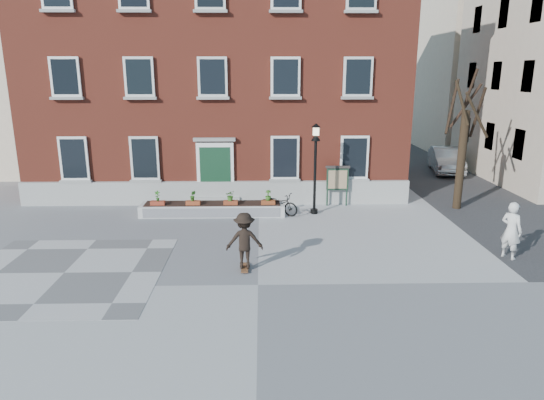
{
  "coord_description": "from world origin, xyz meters",
  "views": [
    {
      "loc": [
        0.12,
        -13.03,
        6.04
      ],
      "look_at": [
        0.5,
        4.0,
        1.5
      ],
      "focal_mm": 32.0,
      "sensor_mm": 36.0,
      "label": 1
    }
  ],
  "objects_px": {
    "skateboarder": "(244,241)",
    "notice_board": "(337,179)",
    "parked_car": "(446,160)",
    "lamp_post": "(315,156)",
    "bicycle": "(278,204)",
    "bystander": "(511,230)"
  },
  "relations": [
    {
      "from": "parked_car",
      "to": "bystander",
      "type": "distance_m",
      "value": 14.53
    },
    {
      "from": "bystander",
      "to": "lamp_post",
      "type": "bearing_deg",
      "value": 15.11
    },
    {
      "from": "notice_board",
      "to": "lamp_post",
      "type": "bearing_deg",
      "value": -133.37
    },
    {
      "from": "notice_board",
      "to": "bicycle",
      "type": "bearing_deg",
      "value": -153.24
    },
    {
      "from": "bicycle",
      "to": "parked_car",
      "type": "distance_m",
      "value": 13.93
    },
    {
      "from": "skateboarder",
      "to": "bystander",
      "type": "bearing_deg",
      "value": 5.11
    },
    {
      "from": "bicycle",
      "to": "lamp_post",
      "type": "bearing_deg",
      "value": -56.17
    },
    {
      "from": "parked_car",
      "to": "skateboarder",
      "type": "distance_m",
      "value": 19.13
    },
    {
      "from": "parked_car",
      "to": "bystander",
      "type": "height_order",
      "value": "bystander"
    },
    {
      "from": "skateboarder",
      "to": "notice_board",
      "type": "bearing_deg",
      "value": 61.5
    },
    {
      "from": "bicycle",
      "to": "lamp_post",
      "type": "distance_m",
      "value": 2.6
    },
    {
      "from": "lamp_post",
      "to": "skateboarder",
      "type": "bearing_deg",
      "value": -114.77
    },
    {
      "from": "bystander",
      "to": "skateboarder",
      "type": "height_order",
      "value": "bystander"
    },
    {
      "from": "bystander",
      "to": "skateboarder",
      "type": "xyz_separation_m",
      "value": [
        -8.76,
        -0.78,
        -0.0
      ]
    },
    {
      "from": "parked_car",
      "to": "skateboarder",
      "type": "height_order",
      "value": "skateboarder"
    },
    {
      "from": "lamp_post",
      "to": "bicycle",
      "type": "bearing_deg",
      "value": -174.79
    },
    {
      "from": "notice_board",
      "to": "skateboarder",
      "type": "bearing_deg",
      "value": -118.5
    },
    {
      "from": "parked_car",
      "to": "skateboarder",
      "type": "bearing_deg",
      "value": -117.66
    },
    {
      "from": "bicycle",
      "to": "skateboarder",
      "type": "xyz_separation_m",
      "value": [
        -1.26,
        -6.01,
        0.48
      ]
    },
    {
      "from": "bicycle",
      "to": "notice_board",
      "type": "xyz_separation_m",
      "value": [
        2.77,
        1.39,
        0.78
      ]
    },
    {
      "from": "parked_car",
      "to": "skateboarder",
      "type": "xyz_separation_m",
      "value": [
        -11.91,
        -14.97,
        0.2
      ]
    },
    {
      "from": "bystander",
      "to": "lamp_post",
      "type": "distance_m",
      "value": 8.15
    }
  ]
}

